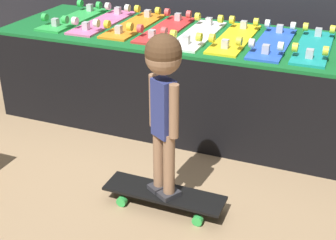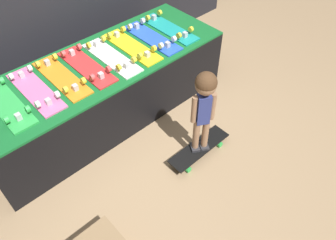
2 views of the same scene
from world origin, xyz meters
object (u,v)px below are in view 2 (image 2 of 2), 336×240
at_px(skateboard_orange_on_rack, 61,77).
at_px(child, 204,99).
at_px(skateboard_green_on_rack, 6,103).
at_px(skateboard_white_on_rack, 111,57).
at_px(skateboard_teal_on_rack, 169,28).
at_px(skateboard_yellow_on_rack, 132,46).
at_px(skateboard_pink_on_rack, 35,90).
at_px(skateboard_red_on_rack, 86,66).
at_px(skateboard_on_floor, 199,149).
at_px(skateboard_blue_on_rack, 152,37).

xyz_separation_m(skateboard_orange_on_rack, child, (0.64, -1.03, 0.03)).
height_order(skateboard_green_on_rack, skateboard_orange_on_rack, same).
bearing_deg(skateboard_orange_on_rack, skateboard_white_on_rack, -5.99).
relative_size(skateboard_white_on_rack, skateboard_teal_on_rack, 1.00).
bearing_deg(skateboard_orange_on_rack, skateboard_yellow_on_rack, -3.35).
distance_m(skateboard_pink_on_rack, skateboard_red_on_rack, 0.48).
xyz_separation_m(skateboard_pink_on_rack, skateboard_on_floor, (0.88, -1.03, -0.56)).
bearing_deg(child, skateboard_green_on_rack, 167.65).
distance_m(skateboard_green_on_rack, skateboard_white_on_rack, 0.96).
xyz_separation_m(skateboard_yellow_on_rack, skateboard_blue_on_rack, (0.24, -0.01, 0.00)).
bearing_deg(skateboard_blue_on_rack, child, -107.79).
xyz_separation_m(skateboard_red_on_rack, child, (0.40, -1.02, 0.03)).
bearing_deg(skateboard_green_on_rack, skateboard_teal_on_rack, -1.28).
height_order(skateboard_red_on_rack, skateboard_yellow_on_rack, same).
height_order(skateboard_pink_on_rack, skateboard_orange_on_rack, same).
xyz_separation_m(skateboard_red_on_rack, skateboard_yellow_on_rack, (0.48, -0.03, 0.00)).
distance_m(skateboard_blue_on_rack, skateboard_on_floor, 1.17).
xyz_separation_m(skateboard_pink_on_rack, skateboard_orange_on_rack, (0.24, 0.01, 0.00)).
xyz_separation_m(skateboard_pink_on_rack, skateboard_yellow_on_rack, (0.96, -0.04, 0.00)).
height_order(skateboard_orange_on_rack, skateboard_white_on_rack, same).
bearing_deg(skateboard_green_on_rack, skateboard_yellow_on_rack, -1.90).
xyz_separation_m(skateboard_orange_on_rack, skateboard_on_floor, (0.64, -1.03, -0.56)).
distance_m(skateboard_green_on_rack, skateboard_yellow_on_rack, 1.20).
distance_m(skateboard_red_on_rack, skateboard_yellow_on_rack, 0.48).
relative_size(skateboard_green_on_rack, skateboard_yellow_on_rack, 1.00).
distance_m(skateboard_white_on_rack, child, 1.00).
height_order(skateboard_green_on_rack, skateboard_pink_on_rack, same).
bearing_deg(skateboard_teal_on_rack, skateboard_yellow_on_rack, -179.73).
distance_m(skateboard_pink_on_rack, skateboard_teal_on_rack, 1.44).
height_order(skateboard_green_on_rack, child, child).
bearing_deg(skateboard_green_on_rack, skateboard_blue_on_rack, -1.94).
bearing_deg(skateboard_white_on_rack, skateboard_on_floor, -80.48).
bearing_deg(child, skateboard_yellow_on_rack, 115.82).
height_order(skateboard_white_on_rack, child, child).
bearing_deg(skateboard_green_on_rack, skateboard_white_on_rack, -2.86).
relative_size(skateboard_pink_on_rack, skateboard_teal_on_rack, 1.00).
bearing_deg(skateboard_green_on_rack, skateboard_pink_on_rack, -0.70).
relative_size(skateboard_orange_on_rack, skateboard_blue_on_rack, 1.00).
bearing_deg(skateboard_yellow_on_rack, skateboard_on_floor, -94.34).
relative_size(skateboard_white_on_rack, skateboard_blue_on_rack, 1.00).
height_order(skateboard_yellow_on_rack, skateboard_teal_on_rack, same).
bearing_deg(skateboard_teal_on_rack, skateboard_green_on_rack, 178.72).
relative_size(skateboard_blue_on_rack, child, 0.84).
height_order(skateboard_blue_on_rack, child, child).
relative_size(skateboard_red_on_rack, skateboard_yellow_on_rack, 1.00).
relative_size(skateboard_teal_on_rack, child, 0.84).
distance_m(skateboard_blue_on_rack, child, 1.03).
xyz_separation_m(skateboard_white_on_rack, skateboard_yellow_on_rack, (0.24, 0.01, 0.00)).
bearing_deg(skateboard_yellow_on_rack, skateboard_red_on_rack, 176.39).
bearing_deg(skateboard_orange_on_rack, skateboard_red_on_rack, -2.83).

